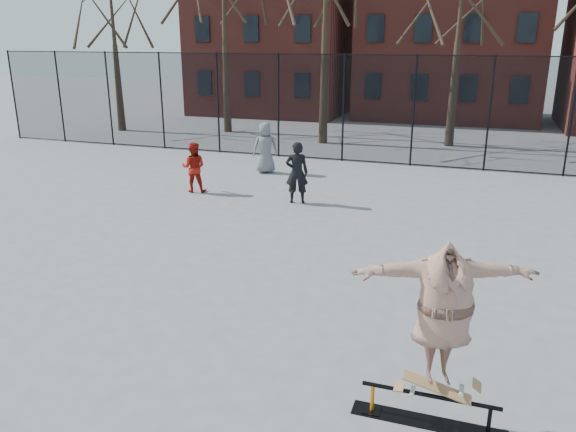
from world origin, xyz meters
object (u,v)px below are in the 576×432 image
(bystander_grey, at_px, (265,148))
(skateboard, at_px, (437,391))
(skate_rail, at_px, (429,411))
(skater, at_px, (443,322))
(bystander_red, at_px, (194,167))
(bystander_black, at_px, (297,173))

(bystander_grey, bearing_deg, skateboard, 93.64)
(skate_rail, bearing_deg, bystander_grey, 119.49)
(skate_rail, distance_m, skater, 1.24)
(skateboard, height_order, bystander_red, bystander_red)
(skater, bearing_deg, skateboard, 0.00)
(skate_rail, xyz_separation_m, bystander_grey, (-6.76, 11.95, 0.72))
(skate_rail, xyz_separation_m, bystander_red, (-7.91, 8.85, 0.60))
(skateboard, distance_m, bystander_black, 9.87)
(skate_rail, relative_size, bystander_red, 1.24)
(bystander_grey, bearing_deg, bystander_black, 98.24)
(skate_rail, xyz_separation_m, bystander_black, (-4.55, 8.72, 0.72))
(skater, bearing_deg, skate_rail, 160.16)
(skate_rail, relative_size, skateboard, 2.10)
(bystander_red, bearing_deg, skateboard, 115.65)
(skate_rail, xyz_separation_m, skater, (0.07, 0.00, 1.24))
(bystander_black, distance_m, bystander_red, 3.36)
(bystander_black, bearing_deg, bystander_red, -20.06)
(skateboard, bearing_deg, bystander_red, 132.05)
(skateboard, relative_size, bystander_grey, 0.51)
(skater, relative_size, bystander_black, 1.22)
(bystander_black, bearing_deg, skater, 100.06)
(skateboard, height_order, bystander_grey, bystander_grey)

